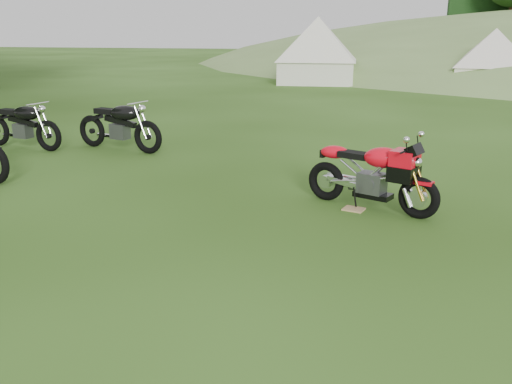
% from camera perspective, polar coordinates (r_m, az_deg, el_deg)
% --- Properties ---
extents(ground, '(120.00, 120.00, 0.00)m').
position_cam_1_polar(ground, '(6.12, -1.97, -6.80)').
color(ground, '#233F0D').
rests_on(ground, ground).
extents(sport_motorcycle, '(1.86, 1.19, 1.10)m').
position_cam_1_polar(sport_motorcycle, '(7.80, 11.46, 2.23)').
color(sport_motorcycle, red).
rests_on(sport_motorcycle, ground).
extents(plywood_board, '(0.33, 0.29, 0.02)m').
position_cam_1_polar(plywood_board, '(7.85, 9.75, -1.70)').
color(plywood_board, tan).
rests_on(plywood_board, ground).
extents(vintage_moto_b, '(2.08, 1.02, 1.07)m').
position_cam_1_polar(vintage_moto_b, '(11.74, -13.58, 6.63)').
color(vintage_moto_b, black).
rests_on(vintage_moto_b, ground).
extents(vintage_moto_d, '(2.00, 0.86, 1.02)m').
position_cam_1_polar(vintage_moto_d, '(12.51, -22.41, 6.34)').
color(vintage_moto_d, black).
rests_on(vintage_moto_d, ground).
extents(tent_left, '(3.30, 3.30, 2.75)m').
position_cam_1_polar(tent_left, '(25.84, 6.17, 13.84)').
color(tent_left, silver).
rests_on(tent_left, ground).
extents(tent_mid, '(3.21, 3.21, 2.46)m').
position_cam_1_polar(tent_mid, '(25.35, 22.68, 12.34)').
color(tent_mid, silver).
rests_on(tent_mid, ground).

